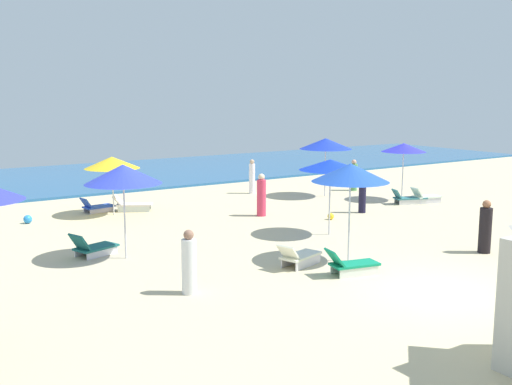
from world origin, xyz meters
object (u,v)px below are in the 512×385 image
at_px(lounge_chair_2_1, 132,205).
at_px(beach_ball_2, 331,216).
at_px(umbrella_6, 123,174).
at_px(beach_ball_0, 28,219).
at_px(beachgoer_6, 354,176).
at_px(lounge_chair_2_0, 96,207).
at_px(lounge_chair_6_0, 93,247).
at_px(umbrella_1, 330,165).
at_px(umbrella_5, 404,148).
at_px(beachgoer_3, 261,196).
at_px(beachgoer_1, 189,264).
at_px(umbrella_4, 350,173).
at_px(umbrella_3, 326,144).
at_px(lounge_chair_5_1, 425,197).
at_px(beachgoer_0, 485,228).
at_px(lounge_chair_5_0, 408,198).
at_px(lounge_chair_4_0, 299,256).
at_px(lounge_chair_4_1, 351,264).
at_px(beachgoer_4, 252,177).
at_px(beachgoer_2, 362,193).
at_px(umbrella_2, 112,163).

bearing_deg(lounge_chair_2_1, beach_ball_2, -105.16).
bearing_deg(umbrella_6, beach_ball_0, 100.73).
distance_m(lounge_chair_2_1, beachgoer_6, 11.02).
relative_size(lounge_chair_2_0, lounge_chair_6_0, 0.91).
bearing_deg(umbrella_1, umbrella_5, 25.41).
bearing_deg(beachgoer_3, beachgoer_1, 8.19).
height_order(umbrella_4, beach_ball_0, umbrella_4).
bearing_deg(umbrella_3, umbrella_6, -156.49).
relative_size(lounge_chair_2_1, beachgoer_3, 1.01).
height_order(lounge_chair_2_0, lounge_chair_5_1, lounge_chair_5_1).
height_order(beachgoer_3, beachgoer_6, beachgoer_3).
relative_size(lounge_chair_6_0, beachgoer_0, 0.93).
bearing_deg(umbrella_5, umbrella_3, 129.95).
relative_size(umbrella_5, lounge_chair_6_0, 1.71).
height_order(umbrella_5, lounge_chair_5_0, umbrella_5).
bearing_deg(lounge_chair_2_0, umbrella_4, -170.18).
xyz_separation_m(lounge_chair_4_0, lounge_chair_5_1, (10.43, 4.71, -0.00)).
bearing_deg(lounge_chair_4_0, lounge_chair_4_1, -170.81).
distance_m(umbrella_6, beachgoer_3, 7.43).
distance_m(lounge_chair_2_1, lounge_chair_6_0, 6.81).
height_order(umbrella_3, umbrella_6, umbrella_6).
bearing_deg(beachgoer_4, beachgoer_3, 82.05).
xyz_separation_m(umbrella_1, beachgoer_1, (-6.67, -2.82, -1.63)).
bearing_deg(lounge_chair_4_0, lounge_chair_6_0, 29.37).
bearing_deg(lounge_chair_6_0, umbrella_3, -89.61).
relative_size(umbrella_5, beachgoer_2, 1.54).
xyz_separation_m(lounge_chair_5_0, lounge_chair_6_0, (-14.00, -0.80, 0.02)).
xyz_separation_m(lounge_chair_2_1, umbrella_3, (8.72, -1.56, 2.15)).
bearing_deg(umbrella_1, beach_ball_0, 137.33).
bearing_deg(beachgoer_4, beach_ball_0, 27.25).
bearing_deg(umbrella_1, beachgoer_4, 73.92).
height_order(lounge_chair_2_1, lounge_chair_5_0, lounge_chair_2_1).
distance_m(beachgoer_0, beachgoer_3, 8.53).
bearing_deg(lounge_chair_2_0, umbrella_6, 159.15).
xyz_separation_m(umbrella_5, beachgoer_4, (-4.56, 5.14, -1.55)).
relative_size(umbrella_2, beachgoer_1, 1.47).
bearing_deg(beachgoer_3, umbrella_2, -72.74).
bearing_deg(beach_ball_2, lounge_chair_5_1, 4.49).
bearing_deg(umbrella_2, beachgoer_1, -100.51).
bearing_deg(umbrella_1, beach_ball_2, 48.26).
height_order(beachgoer_3, beach_ball_2, beachgoer_3).
xyz_separation_m(lounge_chair_5_0, beachgoer_6, (0.51, 3.99, 0.45)).
xyz_separation_m(lounge_chair_4_1, beachgoer_4, (4.91, 12.25, 0.50)).
distance_m(lounge_chair_2_1, umbrella_3, 9.12).
distance_m(umbrella_5, umbrella_6, 13.98).
relative_size(beachgoer_0, beachgoer_6, 1.05).
relative_size(lounge_chair_4_1, beachgoer_3, 0.91).
xyz_separation_m(beachgoer_6, beach_ball_0, (-15.02, 0.87, -0.54)).
xyz_separation_m(lounge_chair_2_1, lounge_chair_5_1, (11.23, -5.25, 0.01)).
xyz_separation_m(lounge_chair_4_0, lounge_chair_6_0, (-4.34, 4.14, -0.01)).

